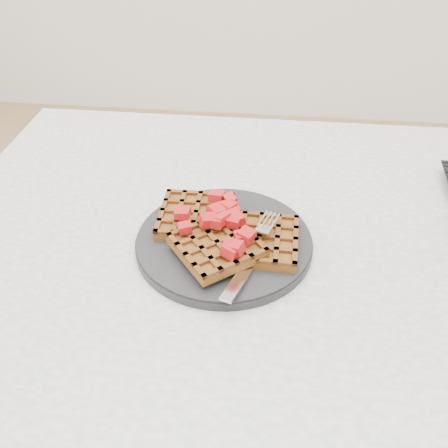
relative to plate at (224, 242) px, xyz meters
The scene contains 5 objects.
table 0.20m from the plate, ahead, with size 1.20×0.80×0.75m.
plate is the anchor object (origin of this frame).
waffles 0.02m from the plate, 87.49° to the right, with size 0.20×0.20×0.03m.
strawberry_pile 0.05m from the plate, 90.00° to the right, with size 0.15×0.15×0.02m, color #960006, non-canonical shape.
fork 0.06m from the plate, 42.19° to the right, with size 0.02×0.18×0.02m, color silver, non-canonical shape.
Camera 1 is at (-0.10, -0.56, 1.21)m, focal length 40.00 mm.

